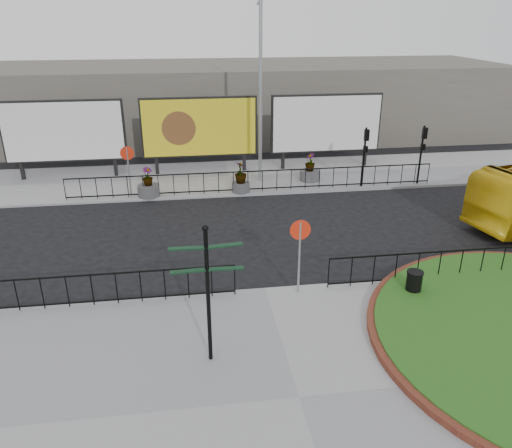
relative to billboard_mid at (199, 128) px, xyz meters
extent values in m
plane|color=black|center=(1.50, -12.97, -2.60)|extent=(90.00, 90.00, 0.00)
cube|color=gray|center=(1.50, -17.97, -2.54)|extent=(30.00, 10.00, 0.12)
cube|color=gray|center=(1.50, -0.97, -2.54)|extent=(44.00, 6.00, 0.12)
cylinder|color=gray|center=(-3.50, -3.57, -1.28)|extent=(0.07, 0.07, 2.40)
cylinder|color=red|center=(-3.50, -3.57, -0.33)|extent=(0.64, 0.03, 0.64)
cylinder|color=white|center=(-3.50, -3.55, -0.33)|extent=(0.50, 0.03, 0.50)
cylinder|color=gray|center=(2.50, -13.37, -1.28)|extent=(0.07, 0.07, 2.40)
cylinder|color=red|center=(2.50, -13.37, -0.33)|extent=(0.64, 0.03, 0.64)
cylinder|color=white|center=(2.50, -13.35, -0.33)|extent=(0.50, 0.03, 0.50)
cube|color=black|center=(-9.40, 0.03, -1.98)|extent=(0.18, 0.18, 1.00)
cube|color=black|center=(-4.60, 0.03, -1.98)|extent=(0.18, 0.18, 1.00)
cube|color=black|center=(-7.00, 0.03, 0.02)|extent=(6.20, 0.25, 3.20)
cube|color=silver|center=(-7.00, -0.13, 0.02)|extent=(6.00, 0.06, 3.00)
cube|color=black|center=(-2.40, 0.03, -1.98)|extent=(0.18, 0.18, 1.00)
cube|color=black|center=(2.40, 0.03, -1.98)|extent=(0.18, 0.18, 1.00)
cube|color=black|center=(0.00, 0.03, 0.02)|extent=(6.20, 0.25, 3.20)
cube|color=gold|center=(0.00, -0.13, 0.02)|extent=(6.00, 0.06, 3.00)
cube|color=black|center=(4.60, 0.03, -1.98)|extent=(0.18, 0.18, 1.00)
cube|color=black|center=(9.40, 0.03, -1.98)|extent=(0.18, 0.18, 1.00)
cube|color=black|center=(7.00, 0.03, 0.02)|extent=(6.20, 0.25, 3.20)
cube|color=silver|center=(7.00, -0.13, 0.02)|extent=(6.00, 0.06, 3.00)
cylinder|color=gray|center=(3.00, -1.97, 2.02)|extent=(0.18, 0.18, 9.00)
cylinder|color=black|center=(8.00, -3.57, -0.98)|extent=(0.10, 0.10, 3.00)
cube|color=black|center=(8.00, -3.69, 0.17)|extent=(0.22, 0.18, 0.55)
cube|color=black|center=(8.00, -3.69, -0.53)|extent=(0.20, 0.16, 0.30)
cylinder|color=black|center=(11.00, -3.57, -0.98)|extent=(0.10, 0.10, 3.00)
cube|color=black|center=(11.00, -3.69, 0.17)|extent=(0.22, 0.18, 0.55)
cube|color=black|center=(11.00, -3.69, -0.53)|extent=(0.20, 0.16, 0.30)
cube|color=#5A574F|center=(1.50, 9.03, -0.10)|extent=(40.00, 10.00, 5.00)
cylinder|color=black|center=(-0.44, -16.29, -0.68)|extent=(0.10, 0.10, 3.59)
sphere|color=black|center=(-0.44, -16.29, 1.17)|extent=(0.16, 0.16, 0.16)
cube|color=black|center=(-0.89, -16.27, 0.68)|extent=(0.85, 0.20, 0.03)
cube|color=black|center=(0.01, -16.24, 0.68)|extent=(0.85, 0.24, 0.03)
cube|color=black|center=(-0.89, -16.31, 0.11)|extent=(0.85, 0.20, 0.03)
cube|color=black|center=(0.01, -16.31, 0.11)|extent=(0.85, 0.20, 0.03)
cylinder|color=black|center=(6.00, -14.09, -2.08)|extent=(0.48, 0.48, 0.80)
cylinder|color=black|center=(6.00, -14.09, -1.65)|extent=(0.51, 0.51, 0.05)
cylinder|color=#4C4C4F|center=(-2.66, -3.57, -2.21)|extent=(1.04, 1.04, 0.54)
imported|color=#1B4412|center=(-2.66, -3.57, -1.49)|extent=(0.68, 0.68, 0.89)
cylinder|color=#4C4C4F|center=(1.79, -3.57, -2.25)|extent=(0.88, 0.88, 0.46)
imported|color=#1B4412|center=(1.79, -3.57, -1.48)|extent=(0.80, 0.80, 1.07)
cylinder|color=#4C4C4F|center=(5.58, -2.30, -2.21)|extent=(1.02, 1.02, 0.53)
imported|color=#1B4412|center=(5.58, -2.30, -1.48)|extent=(0.61, 0.61, 0.94)
camera|label=1|loc=(-0.76, -26.76, 5.72)|focal=35.00mm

